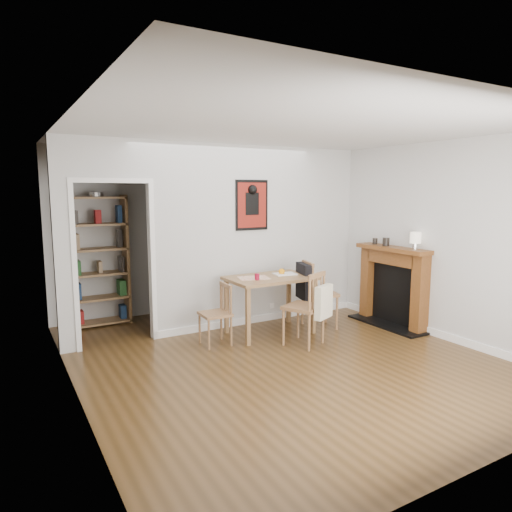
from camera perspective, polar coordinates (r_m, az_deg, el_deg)
ground at (r=5.58m, az=2.74°, el=-12.35°), size 5.20×5.20×0.00m
room_shell at (r=6.48m, az=-2.88°, el=2.32°), size 5.20×5.20×5.20m
dining_table at (r=6.25m, az=1.77°, el=-3.46°), size 1.16×0.74×0.79m
chair_left at (r=5.86m, az=-5.14°, el=-7.32°), size 0.40×0.40×0.79m
chair_right at (r=6.61m, az=7.79°, el=-4.60°), size 0.65×0.60×0.97m
chair_front at (r=5.86m, az=6.11°, el=-6.42°), size 0.63×0.66×0.96m
bookshelf at (r=6.98m, az=-18.96°, el=-0.67°), size 0.80×0.32×1.90m
fireplace at (r=6.95m, az=16.79°, el=-3.30°), size 0.45×1.25×1.16m
red_glass at (r=6.00m, az=0.14°, el=-2.60°), size 0.07×0.07×0.08m
orange_fruit at (r=6.38m, az=3.23°, el=-1.96°), size 0.09×0.09×0.09m
placemat at (r=6.14m, az=-0.30°, el=-2.75°), size 0.46×0.39×0.00m
notebook at (r=6.40m, az=3.63°, el=-2.26°), size 0.33×0.26×0.02m
mantel_lamp at (r=6.59m, az=19.31°, el=2.05°), size 0.15×0.15×0.24m
ceramic_jar_a at (r=6.90m, az=15.94°, el=1.72°), size 0.10×0.10×0.12m
ceramic_jar_b at (r=7.07m, az=14.65°, el=1.81°), size 0.07×0.07×0.09m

